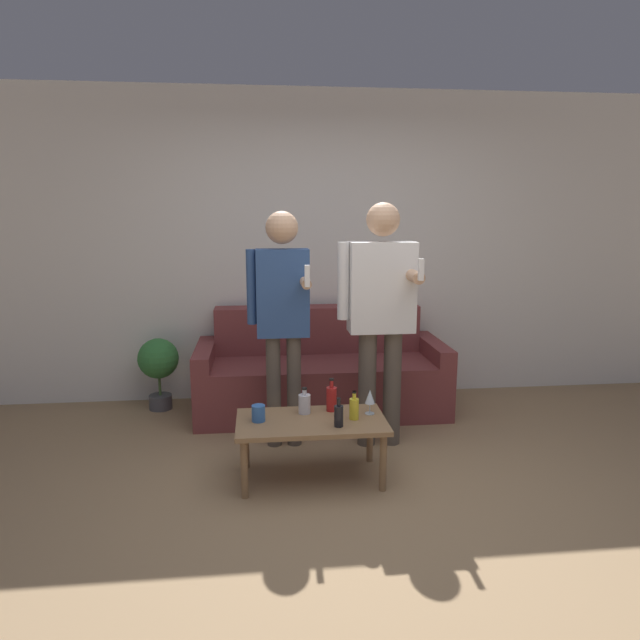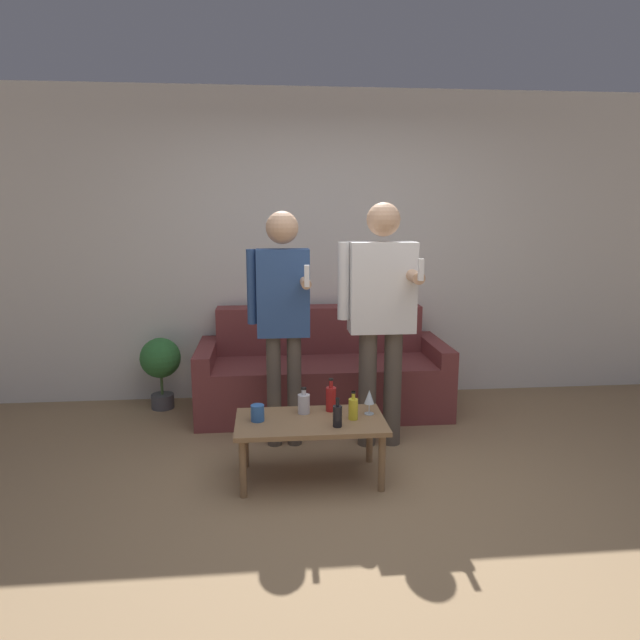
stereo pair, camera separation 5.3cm
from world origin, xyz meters
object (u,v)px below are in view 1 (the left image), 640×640
(coffee_table, at_px, (311,427))
(bottle_orange, at_px, (331,398))
(person_standing_left, at_px, (282,308))
(person_standing_right, at_px, (381,307))
(couch, at_px, (321,374))

(coffee_table, relative_size, bottle_orange, 4.27)
(person_standing_left, relative_size, person_standing_right, 0.97)
(person_standing_left, bearing_deg, person_standing_right, -4.59)
(couch, bearing_deg, person_standing_left, -115.82)
(couch, height_order, coffee_table, couch)
(couch, height_order, person_standing_left, person_standing_left)
(coffee_table, bearing_deg, person_standing_right, 42.77)
(bottle_orange, bearing_deg, person_standing_right, 41.83)
(coffee_table, bearing_deg, couch, 81.15)
(coffee_table, relative_size, person_standing_right, 0.54)
(bottle_orange, height_order, person_standing_right, person_standing_right)
(coffee_table, xyz_separation_m, bottle_orange, (0.15, 0.15, 0.13))
(person_standing_left, bearing_deg, bottle_orange, -53.67)
(person_standing_right, bearing_deg, bottle_orange, -138.17)
(couch, distance_m, coffee_table, 1.29)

